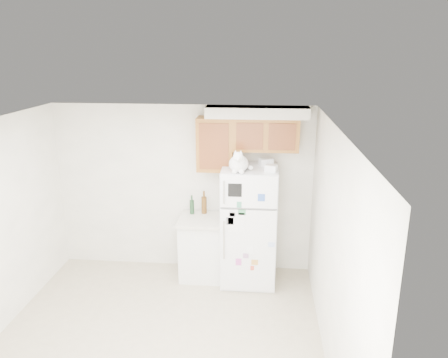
# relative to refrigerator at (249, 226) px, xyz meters

# --- Properties ---
(ground_plane) EXTENTS (3.80, 4.00, 0.01)m
(ground_plane) POSITION_rel_refrigerator_xyz_m (-1.00, -1.61, -0.86)
(ground_plane) COLOR #B4A78B
(room_shell) EXTENTS (3.84, 4.04, 2.52)m
(room_shell) POSITION_rel_refrigerator_xyz_m (-0.88, -1.36, 0.82)
(room_shell) COLOR white
(room_shell) RESTS_ON ground_plane
(refrigerator) EXTENTS (0.76, 0.78, 1.70)m
(refrigerator) POSITION_rel_refrigerator_xyz_m (0.00, 0.00, 0.00)
(refrigerator) COLOR white
(refrigerator) RESTS_ON ground_plane
(base_counter) EXTENTS (0.64, 0.64, 0.92)m
(base_counter) POSITION_rel_refrigerator_xyz_m (-0.69, 0.07, -0.39)
(base_counter) COLOR white
(base_counter) RESTS_ON ground_plane
(cat) EXTENTS (0.32, 0.46, 0.33)m
(cat) POSITION_rel_refrigerator_xyz_m (-0.14, -0.21, 0.97)
(cat) COLOR white
(cat) RESTS_ON refrigerator
(storage_box_back) EXTENTS (0.21, 0.18, 0.10)m
(storage_box_back) POSITION_rel_refrigerator_xyz_m (0.21, 0.15, 0.90)
(storage_box_back) COLOR white
(storage_box_back) RESTS_ON refrigerator
(storage_box_front) EXTENTS (0.18, 0.15, 0.09)m
(storage_box_front) POSITION_rel_refrigerator_xyz_m (0.28, -0.16, 0.89)
(storage_box_front) COLOR white
(storage_box_front) RESTS_ON refrigerator
(bottle_green) EXTENTS (0.07, 0.07, 0.28)m
(bottle_green) POSITION_rel_refrigerator_xyz_m (-0.85, 0.22, 0.21)
(bottle_green) COLOR #19381E
(bottle_green) RESTS_ON base_counter
(bottle_amber) EXTENTS (0.08, 0.08, 0.34)m
(bottle_amber) POSITION_rel_refrigerator_xyz_m (-0.67, 0.26, 0.24)
(bottle_amber) COLOR #593814
(bottle_amber) RESTS_ON base_counter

